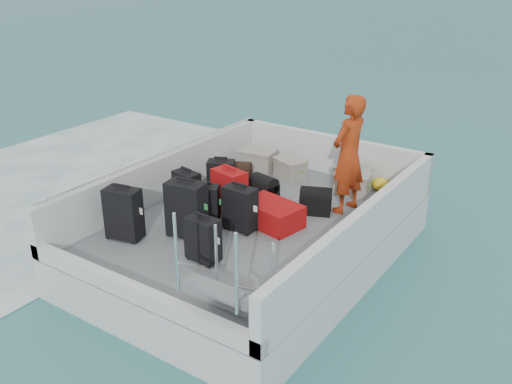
# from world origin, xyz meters

# --- Properties ---
(ground) EXTENTS (160.00, 160.00, 0.00)m
(ground) POSITION_xyz_m (0.00, 0.00, 0.00)
(ground) COLOR #195A5A
(ground) RESTS_ON ground
(wake_foam) EXTENTS (10.00, 10.00, 0.00)m
(wake_foam) POSITION_xyz_m (-4.80, 0.00, 0.00)
(wake_foam) COLOR white
(wake_foam) RESTS_ON ground
(ferry_hull) EXTENTS (3.60, 5.00, 0.60)m
(ferry_hull) POSITION_xyz_m (0.00, 0.00, 0.30)
(ferry_hull) COLOR silver
(ferry_hull) RESTS_ON ground
(deck) EXTENTS (3.30, 4.70, 0.02)m
(deck) POSITION_xyz_m (0.00, 0.00, 0.61)
(deck) COLOR slate
(deck) RESTS_ON ferry_hull
(deck_fittings) EXTENTS (3.60, 5.00, 0.90)m
(deck_fittings) POSITION_xyz_m (0.35, -0.32, 0.99)
(deck_fittings) COLOR silver
(deck_fittings) RESTS_ON deck
(suitcase_0) EXTENTS (0.53, 0.38, 0.75)m
(suitcase_0) POSITION_xyz_m (-1.18, -1.43, 0.99)
(suitcase_0) COLOR black
(suitcase_0) RESTS_ON deck
(suitcase_1) EXTENTS (0.45, 0.31, 0.63)m
(suitcase_1) POSITION_xyz_m (-1.08, -0.22, 0.93)
(suitcase_1) COLOR black
(suitcase_1) RESTS_ON deck
(suitcase_2) EXTENTS (0.50, 0.42, 0.62)m
(suitcase_2) POSITION_xyz_m (-0.97, 0.48, 0.93)
(suitcase_2) COLOR black
(suitcase_2) RESTS_ON deck
(suitcase_3) EXTENTS (0.58, 0.40, 0.81)m
(suitcase_3) POSITION_xyz_m (-0.52, -0.88, 1.02)
(suitcase_3) COLOR black
(suitcase_3) RESTS_ON deck
(suitcase_4) EXTENTS (0.48, 0.41, 0.61)m
(suitcase_4) POSITION_xyz_m (-0.54, -0.47, 0.92)
(suitcase_4) COLOR black
(suitcase_4) RESTS_ON deck
(suitcase_5) EXTENTS (0.56, 0.41, 0.71)m
(suitcase_5) POSITION_xyz_m (-0.46, 0.03, 0.97)
(suitcase_5) COLOR #A30C0E
(suitcase_5) RESTS_ON deck
(suitcase_6) EXTENTS (0.44, 0.27, 0.60)m
(suitcase_6) POSITION_xyz_m (0.10, -1.29, 0.92)
(suitcase_6) COLOR black
(suitcase_6) RESTS_ON deck
(suitcase_7) EXTENTS (0.48, 0.29, 0.65)m
(suitcase_7) POSITION_xyz_m (-0.03, -0.31, 0.95)
(suitcase_7) COLOR black
(suitcase_7) RESTS_ON deck
(suitcase_8) EXTENTS (0.95, 0.71, 0.34)m
(suitcase_8) POSITION_xyz_m (0.26, 0.08, 0.79)
(suitcase_8) COLOR #A30C0E
(suitcase_8) RESTS_ON deck
(duffel_0) EXTENTS (0.67, 0.53, 0.32)m
(duffel_0) POSITION_xyz_m (-1.11, 1.01, 0.78)
(duffel_0) COLOR black
(duffel_0) RESTS_ON deck
(duffel_1) EXTENTS (0.47, 0.38, 0.32)m
(duffel_1) POSITION_xyz_m (-0.33, 0.77, 0.78)
(duffel_1) COLOR black
(duffel_1) RESTS_ON deck
(duffel_2) EXTENTS (0.55, 0.46, 0.32)m
(duffel_2) POSITION_xyz_m (0.59, 0.81, 0.78)
(duffel_2) COLOR black
(duffel_2) RESTS_ON deck
(crate_0) EXTENTS (0.66, 0.50, 0.36)m
(crate_0) POSITION_xyz_m (-1.15, 1.79, 0.80)
(crate_0) COLOR gray
(crate_0) RESTS_ON deck
(crate_1) EXTENTS (0.62, 0.53, 0.31)m
(crate_1) POSITION_xyz_m (-0.49, 1.84, 0.78)
(crate_1) COLOR gray
(crate_1) RESTS_ON deck
(crate_2) EXTENTS (0.60, 0.45, 0.33)m
(crate_2) POSITION_xyz_m (0.61, 2.03, 0.79)
(crate_2) COLOR gray
(crate_2) RESTS_ON deck
(crate_3) EXTENTS (0.61, 0.48, 0.33)m
(crate_3) POSITION_xyz_m (0.72, 1.81, 0.78)
(crate_3) COLOR gray
(crate_3) RESTS_ON deck
(yellow_bag) EXTENTS (0.28, 0.26, 0.22)m
(yellow_bag) POSITION_xyz_m (1.05, 2.20, 0.73)
(yellow_bag) COLOR yellow
(yellow_bag) RESTS_ON deck
(white_bag) EXTENTS (0.24, 0.24, 0.18)m
(white_bag) POSITION_xyz_m (0.61, 2.03, 1.04)
(white_bag) COLOR white
(white_bag) RESTS_ON crate_2
(passenger) EXTENTS (0.54, 0.73, 1.81)m
(passenger) POSITION_xyz_m (0.92, 1.16, 1.52)
(passenger) COLOR red
(passenger) RESTS_ON deck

